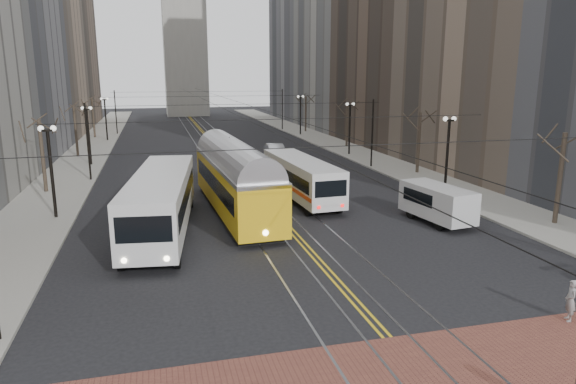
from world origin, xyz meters
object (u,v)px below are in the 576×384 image
sedan_silver (275,152)px  streetcar (235,185)px  transit_bus (162,204)px  cargo_van (437,205)px  rear_bus (301,179)px  sedan_grey (322,179)px  pedestrian_b (571,300)px

sedan_silver → streetcar: bearing=-109.1°
transit_bus → sedan_silver: (12.29, 24.08, -0.91)m
cargo_van → rear_bus: bearing=120.7°
sedan_grey → transit_bus: bearing=-138.1°
cargo_van → pedestrian_b: (-1.99, -12.77, -0.35)m
streetcar → rear_bus: 5.72m
streetcar → pedestrian_b: 20.67m
transit_bus → sedan_silver: 27.06m
streetcar → transit_bus: bearing=-146.6°
cargo_van → pedestrian_b: cargo_van is taller
rear_bus → sedan_grey: size_ratio=2.48×
sedan_silver → rear_bus: bearing=-96.5°
rear_bus → pedestrian_b: rear_bus is taller
transit_bus → sedan_silver: size_ratio=2.80×
cargo_van → sedan_silver: (-3.98, 26.16, -0.34)m
cargo_van → transit_bus: bearing=164.9°
cargo_van → sedan_grey: bearing=101.2°
streetcar → sedan_grey: bearing=31.6°
streetcar → sedan_silver: size_ratio=3.14×
streetcar → cargo_van: 12.81m
transit_bus → streetcar: 5.88m
cargo_van → sedan_silver: cargo_van is taller
rear_bus → cargo_van: size_ratio=2.19×
rear_bus → cargo_van: 10.20m
sedan_grey → sedan_silver: 15.31m
transit_bus → rear_bus: bearing=37.9°
sedan_silver → pedestrian_b: bearing=-86.1°
streetcar → rear_bus: size_ratio=1.36×
sedan_grey → pedestrian_b: (1.76, -23.62, 0.02)m
cargo_van → streetcar: bearing=146.4°
transit_bus → sedan_grey: (12.53, 8.78, -0.94)m
transit_bus → sedan_grey: transit_bus is taller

